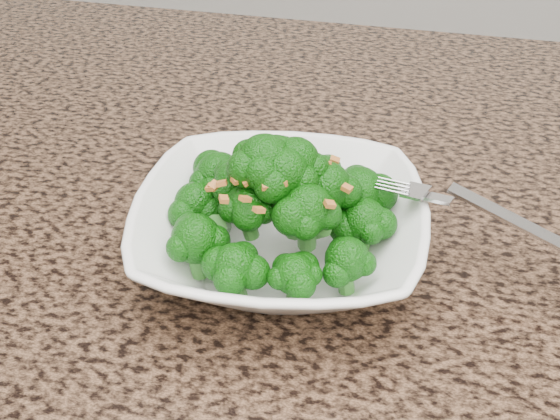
% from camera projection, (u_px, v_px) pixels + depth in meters
% --- Properties ---
extents(granite_counter, '(1.64, 1.04, 0.03)m').
position_uv_depth(granite_counter, '(381.00, 261.00, 0.61)').
color(granite_counter, brown).
rests_on(granite_counter, cabinet).
extents(bowl, '(0.27, 0.27, 0.06)m').
position_uv_depth(bowl, '(280.00, 231.00, 0.57)').
color(bowl, white).
rests_on(bowl, granite_counter).
extents(broccoli_pile, '(0.21, 0.21, 0.08)m').
position_uv_depth(broccoli_pile, '(280.00, 161.00, 0.53)').
color(broccoli_pile, '#0E5509').
rests_on(broccoli_pile, bowl).
extents(garlic_topping, '(0.13, 0.13, 0.01)m').
position_uv_depth(garlic_topping, '(280.00, 113.00, 0.51)').
color(garlic_topping, '#C0732E').
rests_on(garlic_topping, broccoli_pile).
extents(fork, '(0.18, 0.09, 0.01)m').
position_uv_depth(fork, '(444.00, 199.00, 0.55)').
color(fork, silver).
rests_on(fork, bowl).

